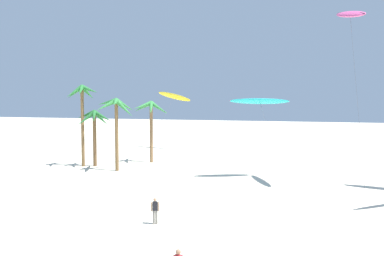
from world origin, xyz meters
TOP-DOWN VIEW (x-y plane):
  - palm_tree_0 at (-19.58, 43.32)m, footprint 4.89×4.28m
  - palm_tree_1 at (-20.78, 42.78)m, footprint 4.08×3.84m
  - palm_tree_2 at (-15.71, 41.38)m, footprint 4.65×4.81m
  - palm_tree_3 at (-14.43, 47.97)m, footprint 4.88×4.71m
  - flying_kite_2 at (-0.29, 41.81)m, footprint 6.07×7.50m
  - flying_kite_4 at (-16.57, 62.10)m, footprint 6.12×9.86m
  - flying_kite_6 at (7.61, 40.07)m, footprint 2.94×8.65m
  - person_near_right at (-4.33, 25.02)m, footprint 0.46×0.31m

SIDE VIEW (x-z plane):
  - person_near_right at x=-4.33m, z-range 0.08..1.74m
  - palm_tree_0 at x=-19.58m, z-range 1.93..8.49m
  - palm_tree_3 at x=-14.43m, z-range 2.40..9.99m
  - palm_tree_2 at x=-15.71m, z-range 2.61..10.52m
  - flying_kite_2 at x=-0.29m, z-range 3.57..11.56m
  - palm_tree_1 at x=-20.78m, z-range 2.98..12.43m
  - flying_kite_4 at x=-16.57m, z-range 3.56..12.93m
  - flying_kite_6 at x=7.61m, z-range 7.04..23.06m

